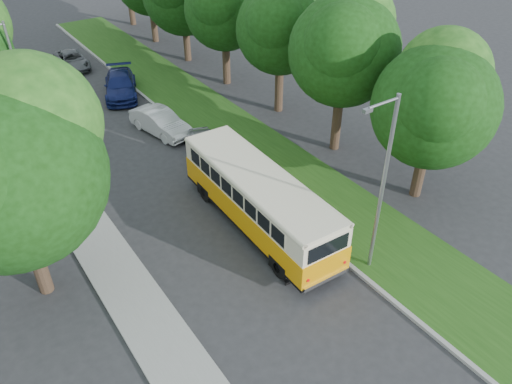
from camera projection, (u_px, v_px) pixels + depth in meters
ground at (254, 273)px, 21.18m from camera, size 120.00×120.00×0.00m
curb at (256, 189)px, 26.18m from camera, size 0.20×70.00×0.15m
grass_verge at (292, 175)px, 27.28m from camera, size 4.50×70.00×0.13m
sidewalk at (102, 250)px, 22.28m from camera, size 2.20×70.00×0.12m
treeline at (133, 18)px, 31.35m from camera, size 24.27×41.91×9.46m
lamppost_near at (382, 183)px, 18.95m from camera, size 1.71×0.16×8.00m
lamppost_far at (19, 84)px, 27.40m from camera, size 1.71×0.16×7.50m
warning_sign at (54, 151)px, 26.16m from camera, size 0.56×0.10×2.50m
vintage_bus at (259, 201)px, 22.92m from camera, size 2.87×10.05×2.96m
car_silver at (205, 148)px, 28.43m from camera, size 2.91×4.43×1.40m
car_white at (160, 122)px, 30.96m from camera, size 2.51×4.77×1.49m
car_blue at (121, 85)px, 35.60m from camera, size 3.94×5.75×1.55m
car_grey at (72, 60)px, 40.12m from camera, size 2.35×4.66×1.26m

